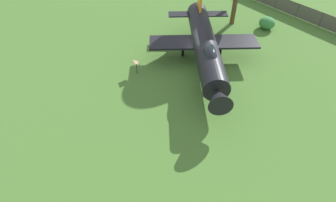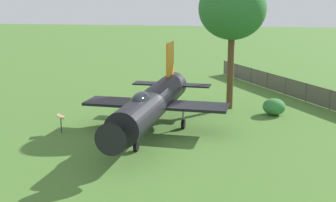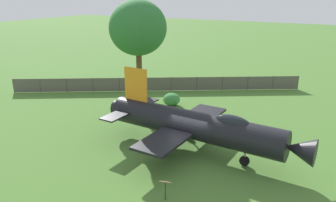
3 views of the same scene
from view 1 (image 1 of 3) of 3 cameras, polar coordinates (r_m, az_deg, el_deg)
The scene contains 5 objects.
ground_plane at distance 22.86m, azimuth 7.32°, elevation 8.02°, with size 200.00×200.00×0.00m, color #47722D.
display_jet at distance 21.55m, azimuth 7.88°, elevation 11.53°, with size 8.83×13.67×4.97m.
perimeter_fence at distance 33.42m, azimuth 23.74°, elevation 17.91°, with size 15.41×25.34×1.47m.
shrub_near_fence at distance 29.30m, azimuth 20.15°, elevation 15.18°, with size 1.55×1.52×1.14m.
info_plaque at distance 21.10m, azimuth -6.68°, elevation 7.68°, with size 0.55×0.69×1.14m.
Camera 1 is at (4.43, 18.48, 12.70)m, focal length 28.93 mm.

